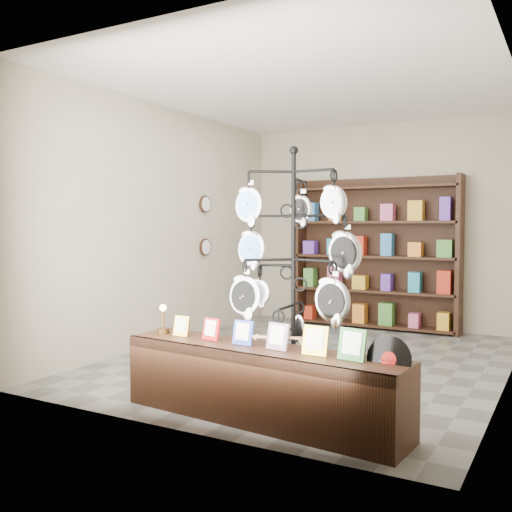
% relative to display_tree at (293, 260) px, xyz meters
% --- Properties ---
extents(ground, '(5.00, 5.00, 0.00)m').
position_rel_display_tree_xyz_m(ground, '(-0.59, 1.73, -1.23)').
color(ground, slate).
rests_on(ground, ground).
extents(room_envelope, '(5.00, 5.00, 5.00)m').
position_rel_display_tree_xyz_m(room_envelope, '(-0.59, 1.73, 0.63)').
color(room_envelope, '#B6AA93').
rests_on(room_envelope, ground).
extents(display_tree, '(1.10, 1.07, 2.12)m').
position_rel_display_tree_xyz_m(display_tree, '(0.00, 0.00, 0.00)').
color(display_tree, black).
rests_on(display_tree, ground).
extents(front_shelf, '(2.36, 0.68, 0.82)m').
position_rel_display_tree_xyz_m(front_shelf, '(-0.13, -0.31, -0.94)').
color(front_shelf, black).
rests_on(front_shelf, ground).
extents(back_shelving, '(2.42, 0.36, 2.20)m').
position_rel_display_tree_xyz_m(back_shelving, '(-0.59, 4.03, -0.20)').
color(back_shelving, black).
rests_on(back_shelving, ground).
extents(wall_clocks, '(0.03, 0.24, 0.84)m').
position_rel_display_tree_xyz_m(wall_clocks, '(-2.56, 2.53, 0.27)').
color(wall_clocks, black).
rests_on(wall_clocks, ground).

